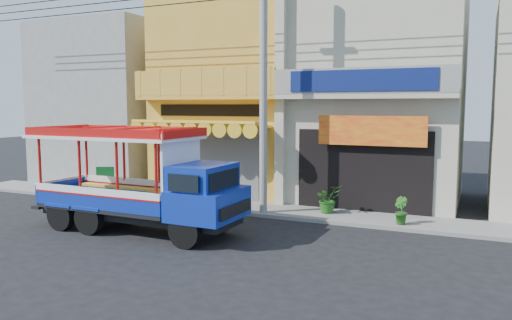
{
  "coord_description": "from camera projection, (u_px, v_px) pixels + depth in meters",
  "views": [
    {
      "loc": [
        5.61,
        -12.0,
        3.75
      ],
      "look_at": [
        -0.91,
        2.5,
        2.0
      ],
      "focal_mm": 35.0,
      "sensor_mm": 36.0,
      "label": 1
    }
  ],
  "objects": [
    {
      "name": "shophouse_left",
      "position": [
        243.0,
        97.0,
        21.98
      ],
      "size": [
        6.0,
        7.5,
        8.24
      ],
      "color": "gold",
      "rests_on": "ground"
    },
    {
      "name": "potted_plant_a",
      "position": [
        328.0,
        199.0,
        16.85
      ],
      "size": [
        1.13,
        1.14,
        0.96
      ],
      "primitive_type": "imported",
      "rotation": [
        0.0,
        0.0,
        0.84
      ],
      "color": "#205618",
      "rests_on": "sidewalk"
    },
    {
      "name": "party_pilaster",
      "position": [
        280.0,
        98.0,
        17.94
      ],
      "size": [
        0.35,
        0.3,
        8.0
      ],
      "primitive_type": "cube",
      "color": "#B2AD92",
      "rests_on": "ground"
    },
    {
      "name": "shophouse_right",
      "position": [
        381.0,
        96.0,
        19.53
      ],
      "size": [
        6.0,
        6.75,
        8.24
      ],
      "color": "#B2AD92",
      "rests_on": "ground"
    },
    {
      "name": "utility_pole",
      "position": [
        268.0,
        66.0,
        16.36
      ],
      "size": [
        28.0,
        0.26,
        9.0
      ],
      "color": "gray",
      "rests_on": "ground"
    },
    {
      "name": "sidewalk",
      "position": [
        298.0,
        213.0,
        17.2
      ],
      "size": [
        30.0,
        2.0,
        0.12
      ],
      "primitive_type": "cube",
      "color": "slate",
      "rests_on": "ground"
    },
    {
      "name": "potted_plant_b",
      "position": [
        400.0,
        211.0,
        15.23
      ],
      "size": [
        0.58,
        0.6,
        0.84
      ],
      "primitive_type": "imported",
      "rotation": [
        0.0,
        0.0,
        2.21
      ],
      "color": "#205618",
      "rests_on": "sidewalk"
    },
    {
      "name": "green_sign",
      "position": [
        105.0,
        182.0,
        20.55
      ],
      "size": [
        0.7,
        0.55,
        1.11
      ],
      "color": "black",
      "rests_on": "sidewalk"
    },
    {
      "name": "songthaew_truck",
      "position": [
        150.0,
        183.0,
        14.48
      ],
      "size": [
        6.67,
        2.36,
        3.09
      ],
      "color": "black",
      "rests_on": "ground"
    },
    {
      "name": "ground",
      "position": [
        249.0,
        243.0,
        13.58
      ],
      "size": [
        90.0,
        90.0,
        0.0
      ],
      "primitive_type": "plane",
      "color": "black",
      "rests_on": "ground"
    },
    {
      "name": "filler_building_left",
      "position": [
        117.0,
        104.0,
        24.9
      ],
      "size": [
        6.0,
        6.0,
        7.6
      ],
      "primitive_type": "cube",
      "color": "gray",
      "rests_on": "ground"
    }
  ]
}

